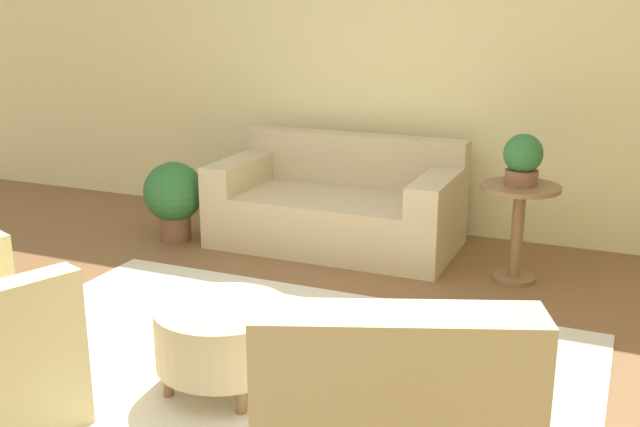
# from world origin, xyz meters

# --- Properties ---
(ground_plane) EXTENTS (16.00, 16.00, 0.00)m
(ground_plane) POSITION_xyz_m (0.00, 0.00, 0.00)
(ground_plane) COLOR brown
(wall_back) EXTENTS (9.71, 0.12, 2.80)m
(wall_back) POSITION_xyz_m (0.00, 2.91, 1.40)
(wall_back) COLOR beige
(wall_back) RESTS_ON ground_plane
(rug) EXTENTS (3.30, 2.57, 0.01)m
(rug) POSITION_xyz_m (0.00, 0.00, 0.01)
(rug) COLOR beige
(rug) RESTS_ON ground_plane
(couch) EXTENTS (1.83, 0.97, 0.81)m
(couch) POSITION_xyz_m (-0.42, 2.25, 0.30)
(couch) COLOR #C6B289
(couch) RESTS_ON ground_plane
(ottoman_table) EXTENTS (0.66, 0.66, 0.41)m
(ottoman_table) POSITION_xyz_m (-0.09, -0.07, 0.27)
(ottoman_table) COLOR #C6B289
(ottoman_table) RESTS_ON rug
(side_table) EXTENTS (0.52, 0.52, 0.66)m
(side_table) POSITION_xyz_m (0.97, 1.97, 0.45)
(side_table) COLOR olive
(side_table) RESTS_ON ground_plane
(potted_plant_on_side_table) EXTENTS (0.26, 0.26, 0.34)m
(potted_plant_on_side_table) POSITION_xyz_m (0.97, 1.97, 0.84)
(potted_plant_on_side_table) COLOR brown
(potted_plant_on_side_table) RESTS_ON side_table
(potted_plant_floor) EXTENTS (0.47, 0.47, 0.63)m
(potted_plant_floor) POSITION_xyz_m (-1.63, 1.82, 0.36)
(potted_plant_floor) COLOR brown
(potted_plant_floor) RESTS_ON ground_plane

